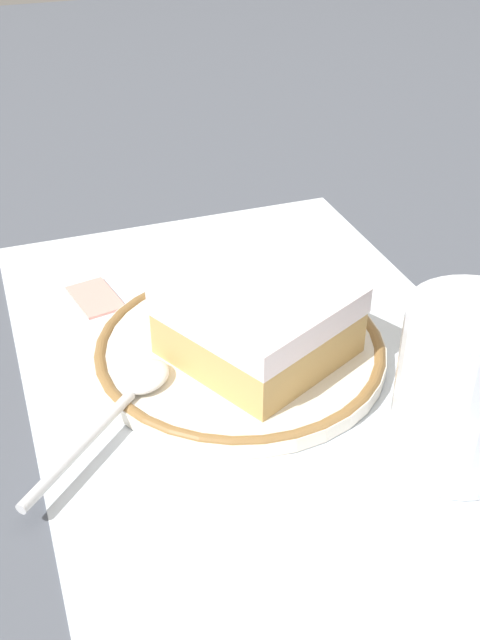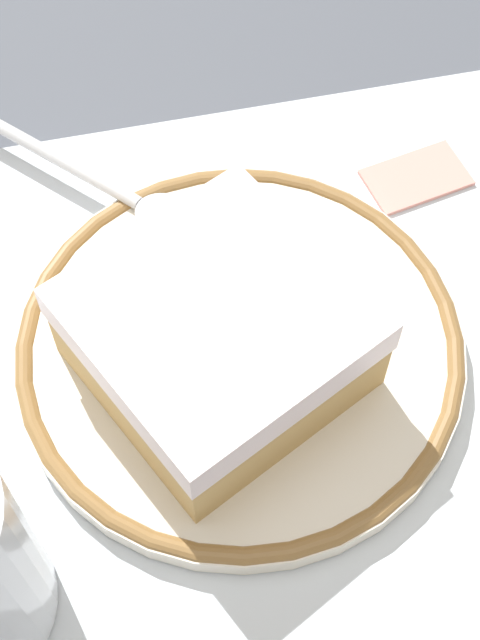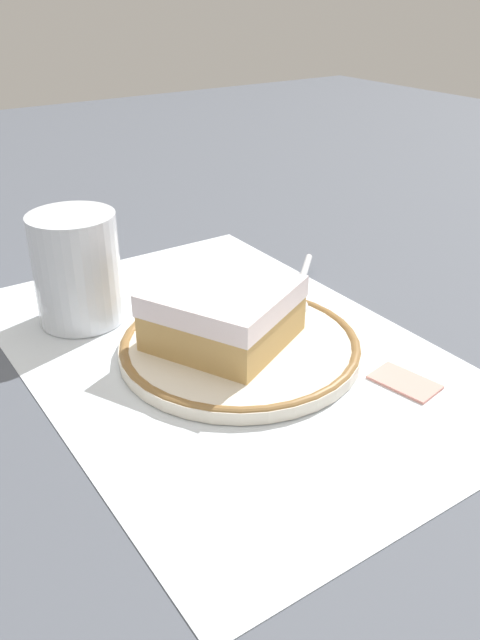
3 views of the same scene
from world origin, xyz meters
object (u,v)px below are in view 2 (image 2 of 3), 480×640
object	(u,v)px
plate	(240,348)
cake_slice	(224,341)
sugar_packet	(417,174)
spoon	(130,198)

from	to	relation	value
plate	cake_slice	size ratio (longest dim) A/B	1.44
plate	sugar_packet	world-z (taller)	plate
cake_slice	sugar_packet	size ratio (longest dim) A/B	2.72
cake_slice	spoon	bearing A→B (deg)	-75.22
spoon	sugar_packet	world-z (taller)	spoon
plate	spoon	distance (m)	0.09
plate	cake_slice	xyz separation A→B (m)	(0.01, 0.01, 0.03)
cake_slice	spoon	distance (m)	0.10
spoon	plate	bearing A→B (deg)	111.91
cake_slice	sugar_packet	distance (m)	0.15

